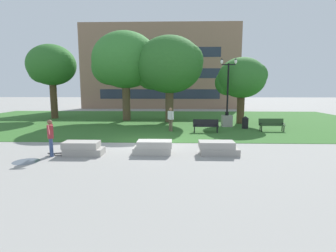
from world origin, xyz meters
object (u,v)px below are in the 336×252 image
concrete_block_right (218,148)px  concrete_block_left (153,147)px  trash_bin (245,122)px  concrete_block_center (83,148)px  park_bench_near_right (206,125)px  park_bench_near_left (272,124)px  lamp_post_left (227,113)px  skateboard (59,153)px  person_skateboarder (50,136)px  person_bystander_near_lawn (171,118)px

concrete_block_right → concrete_block_left: bearing=178.7°
concrete_block_right → trash_bin: 8.66m
concrete_block_center → park_bench_near_right: 9.17m
concrete_block_left → park_bench_near_right: 6.91m
park_bench_near_left → lamp_post_left: size_ratio=0.33×
concrete_block_right → skateboard: (-7.54, -0.33, -0.22)m
concrete_block_left → person_skateboarder: size_ratio=1.08×
park_bench_near_left → lamp_post_left: lamp_post_left is taller
trash_bin → person_bystander_near_lawn: size_ratio=0.56×
concrete_block_center → person_skateboarder: person_skateboarder is taller
person_skateboarder → park_bench_near_left: size_ratio=0.95×
person_skateboarder → skateboard: bearing=38.5°
skateboard → concrete_block_center: bearing=4.2°
park_bench_near_left → person_bystander_near_lawn: 7.36m
concrete_block_center → trash_bin: 12.78m
park_bench_near_left → trash_bin: 1.99m
skateboard → park_bench_near_left: bearing=29.7°
concrete_block_right → skateboard: bearing=-177.5°
person_skateboarder → lamp_post_left: bearing=44.0°
concrete_block_center → trash_bin: bearing=40.1°
person_bystander_near_lawn → person_skateboarder: bearing=-127.4°
park_bench_near_right → person_bystander_near_lawn: 2.56m
concrete_block_right → person_bystander_near_lawn: person_bystander_near_lawn is taller
concrete_block_center → skateboard: (-1.11, -0.08, -0.22)m
skateboard → trash_bin: trash_bin is taller
park_bench_near_left → park_bench_near_right: 4.88m
park_bench_near_right → trash_bin: 3.71m
skateboard → trash_bin: bearing=37.3°
trash_bin → person_bystander_near_lawn: 5.94m
person_skateboarder → person_bystander_near_lawn: 8.91m
park_bench_near_left → skateboard: bearing=-150.3°
park_bench_near_right → trash_bin: size_ratio=1.90×
lamp_post_left → person_bystander_near_lawn: bearing=-150.8°
concrete_block_left → park_bench_near_left: 10.49m
concrete_block_right → person_skateboarder: (-7.81, -0.54, 0.67)m
concrete_block_left → park_bench_near_right: size_ratio=1.01×
concrete_block_left → skateboard: size_ratio=1.80×
concrete_block_left → concrete_block_right: bearing=-1.3°
park_bench_near_right → person_bystander_near_lawn: (-2.50, 0.34, 0.44)m
park_bench_near_right → skateboard: bearing=-139.6°
concrete_block_left → park_bench_near_right: (3.20, 6.12, 0.23)m
concrete_block_left → concrete_block_right: 3.10m
park_bench_near_right → concrete_block_center: bearing=-135.4°
concrete_block_center → concrete_block_left: bearing=5.4°
lamp_post_left → person_bystander_near_lawn: size_ratio=3.18×
lamp_post_left → trash_bin: size_ratio=5.66×
concrete_block_left → park_bench_near_left: size_ratio=1.02×
skateboard → person_bystander_near_lawn: person_bystander_near_lawn is taller
park_bench_near_right → park_bench_near_left: bearing=7.2°
trash_bin → concrete_block_left: bearing=-129.2°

